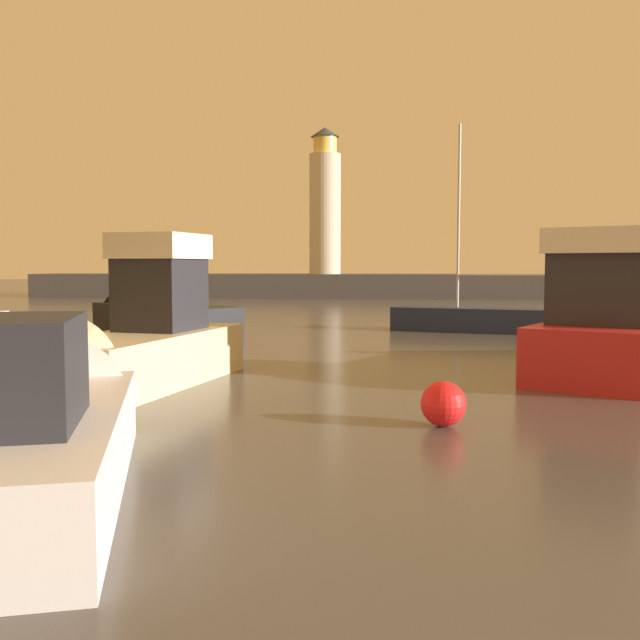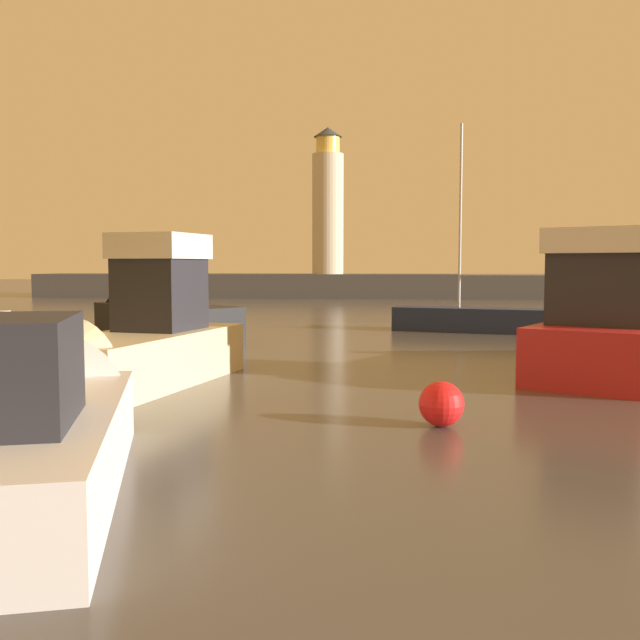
{
  "view_description": "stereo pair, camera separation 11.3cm",
  "coord_description": "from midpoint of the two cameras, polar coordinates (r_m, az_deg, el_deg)",
  "views": [
    {
      "loc": [
        -0.41,
        -0.97,
        3.02
      ],
      "look_at": [
        -1.98,
        19.05,
        1.46
      ],
      "focal_mm": 40.21,
      "sensor_mm": 36.0,
      "label": 1
    },
    {
      "loc": [
        -0.3,
        -0.96,
        3.02
      ],
      "look_at": [
        -1.98,
        19.05,
        1.46
      ],
      "focal_mm": 40.21,
      "sensor_mm": 36.0,
      "label": 2
    }
  ],
  "objects": [
    {
      "name": "motorboat_3",
      "position": [
        29.52,
        -13.48,
        0.5
      ],
      "size": [
        8.17,
        7.66,
        3.9
      ],
      "color": "black",
      "rests_on": "ground_plane"
    },
    {
      "name": "sailboat_moored",
      "position": [
        33.06,
        12.0,
        0.11
      ],
      "size": [
        7.5,
        3.76,
        9.3
      ],
      "color": "#1E284C",
      "rests_on": "ground_plane"
    },
    {
      "name": "motorboat_0",
      "position": [
        17.55,
        -15.74,
        -2.06
      ],
      "size": [
        4.24,
        8.87,
        4.29
      ],
      "color": "beige",
      "rests_on": "ground_plane"
    },
    {
      "name": "breakwater",
      "position": [
        65.71,
        4.8,
        2.72
      ],
      "size": [
        64.0,
        5.7,
        2.16
      ],
      "primitive_type": "cube",
      "color": "#423F3D",
      "rests_on": "ground_plane"
    },
    {
      "name": "motorboat_2",
      "position": [
        11.52,
        -21.86,
        -7.32
      ],
      "size": [
        4.82,
        8.85,
        3.04
      ],
      "color": "white",
      "rests_on": "ground_plane"
    },
    {
      "name": "ground_plane",
      "position": [
        33.46,
        5.08,
        -0.76
      ],
      "size": [
        220.0,
        220.0,
        0.0
      ],
      "primitive_type": "plane",
      "color": "#4C4742"
    },
    {
      "name": "mooring_buoy",
      "position": [
        13.63,
        9.56,
        -6.6
      ],
      "size": [
        0.85,
        0.85,
        0.85
      ],
      "primitive_type": "sphere",
      "color": "red",
      "rests_on": "ground_plane"
    },
    {
      "name": "motorboat_5",
      "position": [
        22.17,
        22.77,
        -0.63
      ],
      "size": [
        7.12,
        9.55,
        4.51
      ],
      "color": "#B21E1E",
      "rests_on": "ground_plane"
    },
    {
      "name": "lighthouse",
      "position": [
        66.08,
        0.35,
        9.14
      ],
      "size": [
        2.85,
        2.85,
        13.26
      ],
      "color": "beige",
      "rests_on": "breakwater"
    }
  ]
}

